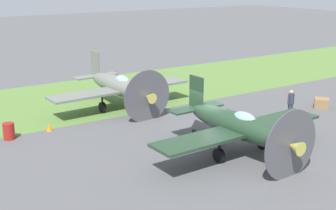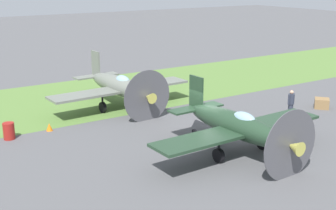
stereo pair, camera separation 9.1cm
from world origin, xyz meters
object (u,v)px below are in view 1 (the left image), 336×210
object	(u,v)px
airplane_lead	(238,125)
ground_crew_chief	(291,103)
airplane_wingman	(119,86)
fuel_drum	(9,131)
runway_marker_cone	(49,127)
supply_crate	(321,103)

from	to	relation	value
airplane_lead	ground_crew_chief	world-z (taller)	airplane_lead
airplane_wingman	fuel_drum	distance (m)	8.05
ground_crew_chief	runway_marker_cone	world-z (taller)	ground_crew_chief
airplane_wingman	supply_crate	xyz separation A→B (m)	(-11.01, 7.32, -1.13)
supply_crate	runway_marker_cone	xyz separation A→B (m)	(16.47, -5.33, -0.10)
airplane_lead	runway_marker_cone	distance (m)	10.61
ground_crew_chief	supply_crate	distance (m)	3.41
airplane_lead	airplane_wingman	distance (m)	10.32
airplane_wingman	supply_crate	bearing A→B (deg)	143.64
ground_crew_chief	airplane_wingman	bearing A→B (deg)	125.48
supply_crate	runway_marker_cone	distance (m)	17.31
runway_marker_cone	fuel_drum	bearing A→B (deg)	3.84
airplane_lead	fuel_drum	size ratio (longest dim) A/B	10.64
fuel_drum	ground_crew_chief	bearing A→B (deg)	160.22
airplane_wingman	ground_crew_chief	distance (m)	10.86
airplane_wingman	airplane_lead	bearing A→B (deg)	93.27
airplane_wingman	fuel_drum	size ratio (longest dim) A/B	10.76
runway_marker_cone	supply_crate	bearing A→B (deg)	162.07
airplane_lead	ground_crew_chief	size ratio (longest dim) A/B	5.54
ground_crew_chief	fuel_drum	xyz separation A→B (m)	(15.36, -5.52, -0.46)
ground_crew_chief	supply_crate	size ratio (longest dim) A/B	1.92
fuel_drum	supply_crate	bearing A→B (deg)	164.53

